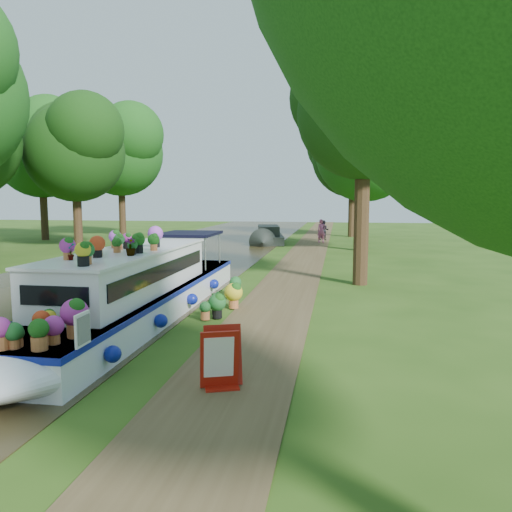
# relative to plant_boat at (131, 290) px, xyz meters

# --- Properties ---
(ground) EXTENTS (100.00, 100.00, 0.00)m
(ground) POSITION_rel_plant_boat_xyz_m (2.25, 3.71, -0.85)
(ground) COLOR #274812
(ground) RESTS_ON ground
(canal_water) EXTENTS (10.00, 100.00, 0.02)m
(canal_water) POSITION_rel_plant_boat_xyz_m (-3.75, 3.71, -0.84)
(canal_water) COLOR #2B2513
(canal_water) RESTS_ON ground
(towpath) EXTENTS (2.20, 100.00, 0.03)m
(towpath) POSITION_rel_plant_boat_xyz_m (3.45, 3.71, -0.84)
(towpath) COLOR #493A22
(towpath) RESTS_ON ground
(plant_boat) EXTENTS (2.29, 13.52, 2.27)m
(plant_boat) POSITION_rel_plant_boat_xyz_m (0.00, 0.00, 0.00)
(plant_boat) COLOR white
(plant_boat) RESTS_ON canal_water
(tree_near_overhang) EXTENTS (5.52, 5.28, 8.99)m
(tree_near_overhang) POSITION_rel_plant_boat_xyz_m (6.04, 6.77, 5.75)
(tree_near_overhang) COLOR #301F10
(tree_near_overhang) RESTS_ON ground
(tree_near_mid) EXTENTS (6.90, 6.60, 9.40)m
(tree_near_mid) POSITION_rel_plant_boat_xyz_m (6.73, 18.79, 5.58)
(tree_near_mid) COLOR #301F10
(tree_near_mid) RESTS_ON ground
(tree_near_far) EXTENTS (7.59, 7.26, 10.30)m
(tree_near_far) POSITION_rel_plant_boat_xyz_m (6.23, 29.80, 6.20)
(tree_near_far) COLOR #301F10
(tree_near_far) RESTS_ON ground
(tree_far_c) EXTENTS (7.13, 6.82, 9.59)m
(tree_far_c) POSITION_rel_plant_boat_xyz_m (-11.27, 17.79, 5.67)
(tree_far_c) COLOR #301F10
(tree_far_c) RESTS_ON ground
(tree_far_d) EXTENTS (8.05, 7.70, 10.85)m
(tree_far_d) POSITION_rel_plant_boat_xyz_m (-12.77, 27.80, 6.55)
(tree_far_d) COLOR #301F10
(tree_far_d) RESTS_ON ground
(tree_far_h) EXTENTS (7.82, 7.48, 10.49)m
(tree_far_h) POSITION_rel_plant_boat_xyz_m (-16.77, 22.80, 6.28)
(tree_far_h) COLOR #301F10
(tree_far_h) RESTS_ON ground
(second_boat) EXTENTS (2.75, 6.59, 1.23)m
(second_boat) POSITION_rel_plant_boat_xyz_m (0.37, 22.75, -0.35)
(second_boat) COLOR black
(second_boat) RESTS_ON canal_water
(sandwich_board) EXTENTS (0.69, 0.70, 1.02)m
(sandwich_board) POSITION_rel_plant_boat_xyz_m (3.34, -4.02, -0.36)
(sandwich_board) COLOR #A1170B
(sandwich_board) RESTS_ON towpath
(pedestrian_pink) EXTENTS (0.70, 0.57, 1.65)m
(pedestrian_pink) POSITION_rel_plant_boat_xyz_m (4.03, 23.63, 0.00)
(pedestrian_pink) COLOR #CA537E
(pedestrian_pink) RESTS_ON towpath
(pedestrian_dark) EXTENTS (0.81, 0.68, 1.48)m
(pedestrian_dark) POSITION_rel_plant_boat_xyz_m (4.15, 25.62, -0.08)
(pedestrian_dark) COLOR black
(pedestrian_dark) RESTS_ON towpath
(verge_plant) EXTENTS (0.43, 0.38, 0.47)m
(verge_plant) POSITION_rel_plant_boat_xyz_m (1.67, 2.53, -0.62)
(verge_plant) COLOR #216F28
(verge_plant) RESTS_ON ground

